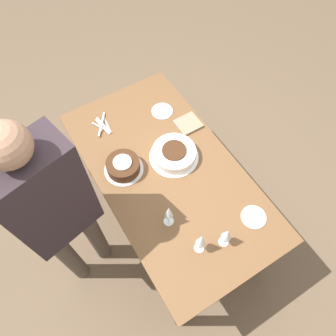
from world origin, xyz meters
name	(u,v)px	position (x,y,z in m)	size (l,w,h in m)	color
ground_plane	(168,217)	(0.00, 0.00, 0.00)	(12.00, 12.00, 0.00)	brown
dining_table	(168,180)	(0.00, 0.00, 0.66)	(1.61, 0.86, 0.78)	brown
cake_center_white	(174,154)	(-0.08, 0.09, 0.82)	(0.33, 0.33, 0.09)	white
cake_front_chocolate	(123,166)	(-0.17, -0.24, 0.82)	(0.26, 0.26, 0.10)	white
wine_glass_near	(201,240)	(0.52, -0.11, 0.93)	(0.06, 0.06, 0.21)	silver
wine_glass_far	(169,212)	(0.29, -0.17, 0.92)	(0.06, 0.06, 0.20)	silver
wine_glass_extra	(227,234)	(0.56, 0.03, 0.91)	(0.06, 0.06, 0.19)	silver
dessert_plate_left	(162,111)	(-0.45, 0.23, 0.78)	(0.15, 0.15, 0.01)	white
dessert_plate_right	(254,217)	(0.54, 0.27, 0.78)	(0.15, 0.15, 0.01)	white
fork_pile	(103,125)	(-0.56, -0.19, 0.79)	(0.20, 0.14, 0.02)	silver
napkin_stack	(188,124)	(-0.25, 0.32, 0.79)	(0.15, 0.16, 0.02)	gray
person_cutting	(54,209)	(0.01, -0.70, 1.05)	(0.30, 0.44, 1.73)	#4C4238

